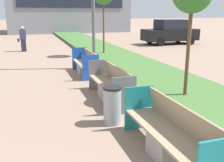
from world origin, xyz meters
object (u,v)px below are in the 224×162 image
Objects in this scene: bench_blue_frame at (86,65)px; litter_bin at (112,105)px; bench_teal_frame at (170,137)px; bench_grey_frame at (111,86)px; parked_car_distant at (170,32)px; pedestrian_walking at (23,39)px.

bench_blue_frame is 2.50× the size of litter_bin.
litter_bin is (-0.48, 1.65, 0.05)m from bench_teal_frame.
bench_grey_frame is (-0.00, 3.27, -0.00)m from bench_teal_frame.
litter_bin is 15.49m from parked_car_distant.
parked_car_distant is at bearing 2.86° from pedestrian_walking.
parked_car_distant is (10.72, 0.53, 0.13)m from pedestrian_walking.
pedestrian_walking is (-2.35, 7.29, 0.42)m from bench_blue_frame.
bench_teal_frame and bench_blue_frame have the same top height.
bench_blue_frame is at bearing -139.12° from parked_car_distant.
parked_car_distant is (8.36, 7.83, 0.54)m from bench_blue_frame.
litter_bin is at bearing 106.37° from bench_teal_frame.
litter_bin is (-0.48, -1.62, 0.05)m from bench_grey_frame.
litter_bin is (-0.48, -4.89, 0.06)m from bench_blue_frame.
bench_teal_frame is at bearing -73.63° from litter_bin.
bench_grey_frame and bench_blue_frame have the same top height.
pedestrian_walking reaches higher than bench_grey_frame.
bench_grey_frame is 10.83m from pedestrian_walking.
parked_car_distant is (8.36, 11.09, 0.54)m from bench_grey_frame.
pedestrian_walking is (-1.87, 12.18, 0.36)m from litter_bin.
bench_teal_frame and bench_grey_frame have the same top height.
bench_teal_frame is 2.90× the size of litter_bin.
parked_car_distant is (8.36, 14.36, 0.53)m from bench_teal_frame.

